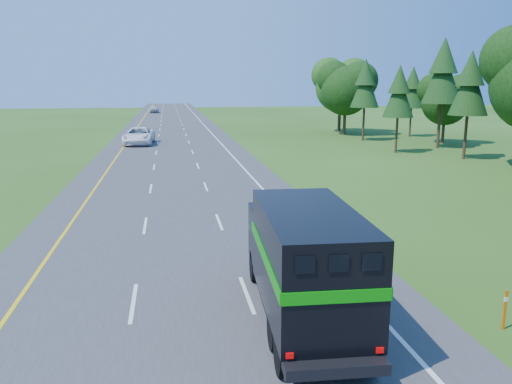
# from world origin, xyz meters

# --- Properties ---
(road) EXTENTS (15.00, 260.00, 0.04)m
(road) POSITION_xyz_m (0.00, 50.00, 0.02)
(road) COLOR #38383A
(road) RESTS_ON ground
(lane_markings) EXTENTS (11.15, 260.00, 0.01)m
(lane_markings) POSITION_xyz_m (0.00, 50.00, 0.04)
(lane_markings) COLOR yellow
(lane_markings) RESTS_ON road
(horse_truck) EXTENTS (2.91, 8.02, 3.50)m
(horse_truck) POSITION_xyz_m (3.17, 8.91, 1.91)
(horse_truck) COLOR black
(horse_truck) RESTS_ON road
(white_suv) EXTENTS (3.63, 7.14, 1.93)m
(white_suv) POSITION_xyz_m (-3.90, 54.91, 1.01)
(white_suv) COLOR white
(white_suv) RESTS_ON road
(far_car) EXTENTS (2.12, 5.17, 1.75)m
(far_car) POSITION_xyz_m (-3.77, 121.04, 0.92)
(far_car) COLOR #B2B2B9
(far_car) RESTS_ON road
(delineator) EXTENTS (0.10, 0.05, 1.19)m
(delineator) POSITION_xyz_m (8.67, 7.44, 0.64)
(delineator) COLOR #E25F0B
(delineator) RESTS_ON ground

